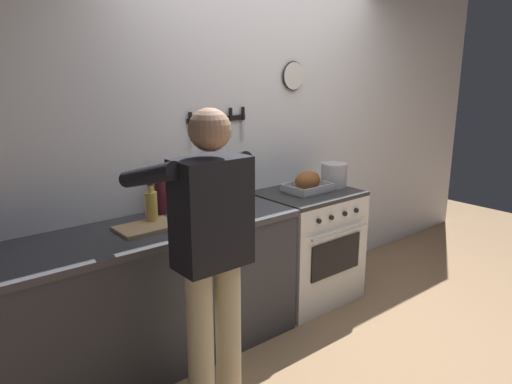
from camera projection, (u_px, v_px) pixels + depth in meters
name	position (u px, v px, depth m)	size (l,w,h in m)	color
ground_plane	(390.00, 360.00, 3.11)	(8.00, 8.00, 0.00)	#937251
wall_back	(257.00, 139.00, 3.80)	(6.00, 0.13, 2.60)	silver
counter_block	(147.00, 297.00, 3.00)	(2.03, 0.65, 0.90)	#38383D
stove	(306.00, 245.00, 3.87)	(0.76, 0.67, 0.90)	white
person_cook	(210.00, 247.00, 2.45)	(0.51, 0.63, 1.66)	#C6B793
roasting_pan	(308.00, 183.00, 3.74)	(0.35, 0.26, 0.17)	#B7B7BC
stock_pot	(334.00, 175.00, 3.91)	(0.21, 0.21, 0.19)	#B7B7BC
cutting_board	(147.00, 227.00, 2.89)	(0.36, 0.24, 0.02)	tan
bottle_olive_oil	(235.00, 182.00, 3.54)	(0.07, 0.07, 0.30)	#385623
bottle_cooking_oil	(151.00, 207.00, 2.97)	(0.08, 0.08, 0.26)	gold
bottle_wine_red	(161.00, 195.00, 3.17)	(0.08, 0.08, 0.31)	#47141E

